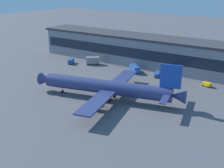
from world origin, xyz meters
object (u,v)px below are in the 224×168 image
airliner (108,87)px  catering_truck (93,60)px  fuel_truck (135,69)px  traffic_cone_0 (106,108)px  belt_loader (157,74)px  baggage_tug (207,84)px  crew_van (71,61)px

airliner → catering_truck: airliner is taller
fuel_truck → traffic_cone_0: bearing=-72.3°
belt_loader → baggage_tug: size_ratio=1.66×
baggage_tug → traffic_cone_0: (-22.22, -43.94, -0.71)m
baggage_tug → traffic_cone_0: baggage_tug is taller
airliner → fuel_truck: airliner is taller
fuel_truck → baggage_tug: fuel_truck is taller
traffic_cone_0 → baggage_tug: bearing=63.2°
belt_loader → traffic_cone_0: bearing=-87.3°
crew_van → traffic_cone_0: 64.54m
catering_truck → belt_loader: catering_truck is taller
catering_truck → traffic_cone_0: size_ratio=9.60×
airliner → baggage_tug: airliner is taller
crew_van → catering_truck: (10.97, 5.64, 0.83)m
catering_truck → belt_loader: (38.40, 0.49, -1.14)m
fuel_truck → crew_van: fuel_truck is taller
crew_van → belt_loader: size_ratio=0.84×
airliner → belt_loader: 37.35m
crew_van → catering_truck: size_ratio=0.79×
crew_van → catering_truck: 12.36m
belt_loader → baggage_tug: (24.34, -1.09, -0.07)m
crew_van → belt_loader: 49.75m
belt_loader → traffic_cone_0: size_ratio=9.00×
belt_loader → baggage_tug: bearing=-2.6°
crew_van → traffic_cone_0: size_ratio=7.58×
catering_truck → belt_loader: size_ratio=1.07×
fuel_truck → traffic_cone_0: 47.02m
catering_truck → baggage_tug: catering_truck is taller
catering_truck → belt_loader: bearing=0.7°
crew_van → traffic_cone_0: (51.49, -38.90, -1.09)m
fuel_truck → baggage_tug: (36.47, -0.84, -0.80)m
belt_loader → airliner: bearing=-93.8°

